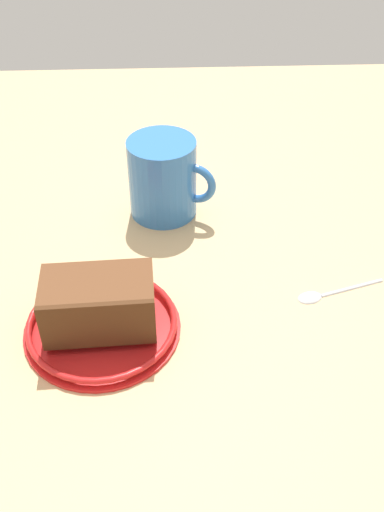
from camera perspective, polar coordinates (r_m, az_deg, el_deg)
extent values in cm
cube|color=tan|center=(69.24, -4.60, -5.40)|extent=(135.56, 135.56, 2.71)
cylinder|color=red|center=(65.65, -8.71, -6.87)|extent=(17.26, 17.26, 0.82)
torus|color=red|center=(65.10, -8.78, -6.41)|extent=(16.59, 16.59, 0.71)
cube|color=#472814|center=(65.14, -8.78, -6.45)|extent=(6.85, 12.04, 0.60)
cube|color=brown|center=(62.79, -9.07, -4.39)|extent=(6.85, 12.04, 6.00)
cube|color=#472814|center=(60.38, -9.18, -6.69)|extent=(1.14, 11.78, 6.00)
cylinder|color=#3372BF|center=(79.05, -2.90, 7.63)|extent=(9.14, 9.14, 10.82)
cylinder|color=#47230F|center=(76.74, -3.01, 10.42)|extent=(8.04, 8.04, 0.40)
torus|color=#3372BF|center=(77.76, 0.28, 7.07)|extent=(3.07, 5.84, 5.84)
ellipsoid|color=silver|center=(69.62, 11.49, -3.93)|extent=(2.78, 3.45, 0.80)
cylinder|color=silver|center=(72.25, 15.38, -2.92)|extent=(2.86, 8.03, 0.50)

